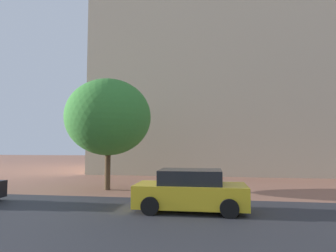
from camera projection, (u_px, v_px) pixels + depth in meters
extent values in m
plane|color=#93604C|center=(168.00, 205.00, 11.46)|extent=(120.00, 120.00, 0.00)
cube|color=#2D2D33|center=(156.00, 223.00, 8.82)|extent=(120.00, 8.35, 0.00)
cube|color=beige|center=(221.00, 73.00, 29.45)|extent=(23.09, 13.63, 19.97)
cube|color=beige|center=(251.00, 10.00, 29.46)|extent=(4.86, 4.86, 32.98)
cylinder|color=beige|center=(110.00, 51.00, 25.74)|extent=(2.80, 2.80, 22.06)
cube|color=gold|center=(191.00, 195.00, 10.53)|extent=(4.07, 1.80, 0.81)
cube|color=black|center=(191.00, 177.00, 10.58)|extent=(2.28, 1.58, 0.53)
cylinder|color=black|center=(150.00, 206.00, 9.82)|extent=(0.64, 0.22, 0.64)
cylinder|color=black|center=(159.00, 197.00, 11.59)|extent=(0.64, 0.22, 0.64)
cylinder|color=black|center=(229.00, 208.00, 9.43)|extent=(0.64, 0.22, 0.64)
cylinder|color=black|center=(226.00, 199.00, 11.20)|extent=(0.64, 0.22, 0.64)
cylinder|color=#4C3823|center=(108.00, 170.00, 15.63)|extent=(0.30, 0.30, 2.12)
ellipsoid|color=#387F33|center=(108.00, 117.00, 15.84)|extent=(4.72, 4.72, 4.25)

